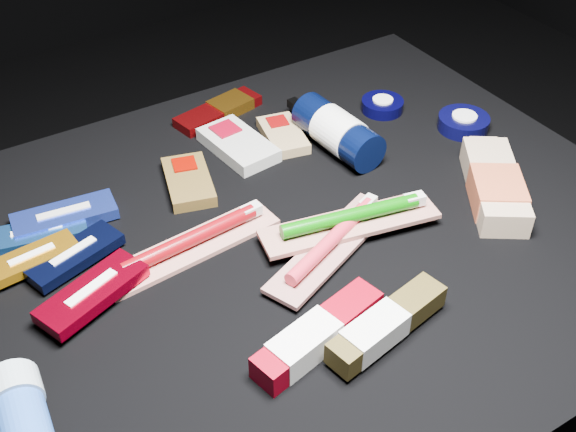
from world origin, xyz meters
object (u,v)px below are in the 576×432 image
lotion_bottle (337,131)px  toothpaste_carton_red (314,338)px  bodywash_bottle (495,186)px  deodorant_stick (24,426)px

lotion_bottle → toothpaste_carton_red: bearing=-132.5°
toothpaste_carton_red → bodywash_bottle: bearing=2.0°
deodorant_stick → bodywash_bottle: bearing=9.0°
lotion_bottle → bodywash_bottle: (0.12, -0.21, -0.01)m
deodorant_stick → toothpaste_carton_red: deodorant_stick is taller
lotion_bottle → deodorant_stick: size_ratio=1.46×
deodorant_stick → toothpaste_carton_red: 0.30m
bodywash_bottle → toothpaste_carton_red: bearing=-131.8°
deodorant_stick → lotion_bottle: bearing=30.4°
lotion_bottle → toothpaste_carton_red: lotion_bottle is taller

